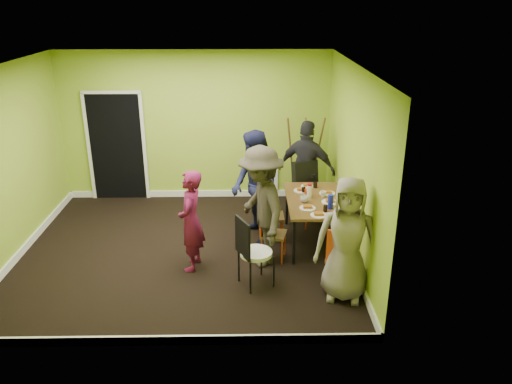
% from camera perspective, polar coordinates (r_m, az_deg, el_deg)
% --- Properties ---
extents(ground, '(5.00, 5.00, 0.00)m').
position_cam_1_polar(ground, '(7.87, -8.01, -6.65)').
color(ground, black).
rests_on(ground, ground).
extents(room_walls, '(5.04, 4.54, 2.82)m').
position_cam_1_polar(room_walls, '(7.50, -8.54, 0.18)').
color(room_walls, '#9BC332').
rests_on(room_walls, ground).
extents(dining_table, '(0.90, 1.50, 0.75)m').
position_cam_1_polar(dining_table, '(7.80, 6.85, -1.17)').
color(dining_table, black).
rests_on(dining_table, ground).
extents(chair_left_far, '(0.37, 0.37, 0.88)m').
position_cam_1_polar(chair_left_far, '(7.93, 1.34, -2.22)').
color(chair_left_far, '#EB4916').
rests_on(chair_left_far, ground).
extents(chair_left_near, '(0.43, 0.42, 0.86)m').
position_cam_1_polar(chair_left_near, '(7.38, 1.49, -4.23)').
color(chair_left_near, '#EB4916').
rests_on(chair_left_near, ground).
extents(chair_back_end, '(0.60, 0.64, 1.07)m').
position_cam_1_polar(chair_back_end, '(8.57, 5.75, 1.42)').
color(chair_back_end, '#EB4916').
rests_on(chair_back_end, ground).
extents(chair_front_end, '(0.45, 0.45, 0.89)m').
position_cam_1_polar(chair_front_end, '(6.73, 9.56, -7.05)').
color(chair_front_end, '#EB4916').
rests_on(chair_front_end, ground).
extents(chair_bentwood, '(0.53, 0.52, 1.01)m').
position_cam_1_polar(chair_bentwood, '(6.66, -0.53, -6.53)').
color(chair_bentwood, black).
rests_on(chair_bentwood, ground).
extents(easel, '(0.69, 0.65, 1.72)m').
position_cam_1_polar(easel, '(9.12, 5.51, 3.32)').
color(easel, brown).
rests_on(easel, ground).
extents(plate_near_left, '(0.23, 0.23, 0.01)m').
position_cam_1_polar(plate_near_left, '(8.07, 5.15, 0.16)').
color(plate_near_left, white).
rests_on(plate_near_left, dining_table).
extents(plate_near_right, '(0.24, 0.24, 0.01)m').
position_cam_1_polar(plate_near_right, '(7.43, 5.90, -1.84)').
color(plate_near_right, white).
rests_on(plate_near_right, dining_table).
extents(plate_far_back, '(0.21, 0.21, 0.01)m').
position_cam_1_polar(plate_far_back, '(8.27, 5.89, 0.66)').
color(plate_far_back, white).
rests_on(plate_far_back, dining_table).
extents(plate_far_front, '(0.24, 0.24, 0.01)m').
position_cam_1_polar(plate_far_front, '(7.21, 7.17, -2.64)').
color(plate_far_front, white).
rests_on(plate_far_front, dining_table).
extents(plate_wall_back, '(0.25, 0.25, 0.01)m').
position_cam_1_polar(plate_wall_back, '(8.02, 8.14, -0.14)').
color(plate_wall_back, white).
rests_on(plate_wall_back, dining_table).
extents(plate_wall_front, '(0.26, 0.26, 0.01)m').
position_cam_1_polar(plate_wall_front, '(7.68, 8.47, -1.16)').
color(plate_wall_front, white).
rests_on(plate_wall_front, dining_table).
extents(thermos, '(0.07, 0.07, 0.20)m').
position_cam_1_polar(thermos, '(7.80, 6.12, 0.06)').
color(thermos, white).
rests_on(thermos, dining_table).
extents(blue_bottle, '(0.08, 0.08, 0.22)m').
position_cam_1_polar(blue_bottle, '(7.43, 8.51, -1.11)').
color(blue_bottle, '#1720AE').
rests_on(blue_bottle, dining_table).
extents(orange_bottle, '(0.04, 0.04, 0.09)m').
position_cam_1_polar(orange_bottle, '(7.94, 5.70, 0.05)').
color(orange_bottle, '#EB4916').
rests_on(orange_bottle, dining_table).
extents(glass_mid, '(0.06, 0.06, 0.09)m').
position_cam_1_polar(glass_mid, '(8.00, 5.46, 0.23)').
color(glass_mid, black).
rests_on(glass_mid, dining_table).
extents(glass_back, '(0.07, 0.07, 0.09)m').
position_cam_1_polar(glass_back, '(8.23, 6.78, 0.80)').
color(glass_back, black).
rests_on(glass_back, dining_table).
extents(glass_front, '(0.06, 0.06, 0.10)m').
position_cam_1_polar(glass_front, '(7.34, 7.93, -1.84)').
color(glass_front, black).
rests_on(glass_front, dining_table).
extents(cup_a, '(0.13, 0.13, 0.10)m').
position_cam_1_polar(cup_a, '(7.63, 5.56, -0.80)').
color(cup_a, white).
rests_on(cup_a, dining_table).
extents(cup_b, '(0.09, 0.09, 0.09)m').
position_cam_1_polar(cup_b, '(7.87, 7.70, -0.24)').
color(cup_b, white).
rests_on(cup_b, dining_table).
extents(person_standing, '(0.42, 0.58, 1.48)m').
position_cam_1_polar(person_standing, '(7.07, -7.44, -3.29)').
color(person_standing, '#5E1034').
rests_on(person_standing, ground).
extents(person_left_far, '(0.97, 1.07, 1.79)m').
position_cam_1_polar(person_left_far, '(7.81, -0.12, 0.57)').
color(person_left_far, '#141633').
rests_on(person_left_far, ground).
extents(person_left_near, '(0.99, 1.30, 1.79)m').
position_cam_1_polar(person_left_near, '(7.08, 0.59, -1.73)').
color(person_left_near, '#302B20').
rests_on(person_left_near, ground).
extents(person_back_end, '(1.10, 0.81, 1.73)m').
position_cam_1_polar(person_back_end, '(8.72, 5.82, 2.55)').
color(person_back_end, black).
rests_on(person_back_end, ground).
extents(person_front_end, '(0.90, 0.69, 1.66)m').
position_cam_1_polar(person_front_end, '(6.41, 10.38, -5.39)').
color(person_front_end, gray).
rests_on(person_front_end, ground).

